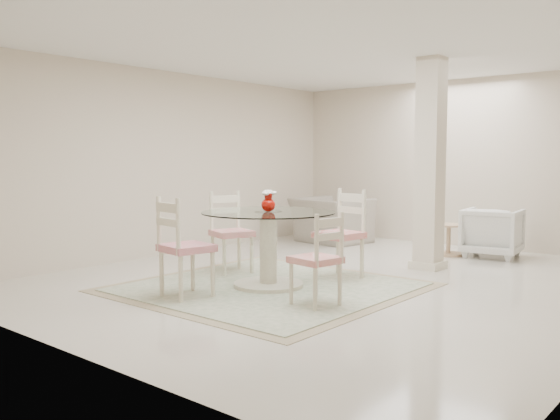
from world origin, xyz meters
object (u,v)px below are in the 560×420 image
Objects in this scene: recliner_taupe at (331,220)px; dining_table at (268,249)px; dining_chair_south at (180,240)px; red_vase at (268,201)px; side_table at (448,241)px; armchair_white at (492,232)px; dining_chair_north at (344,227)px; column at (430,164)px; dining_chair_east at (320,253)px; dining_chair_west at (229,226)px.

dining_table is at bearing 122.93° from recliner_taupe.
dining_chair_south is (-0.34, -0.96, 0.17)m from dining_table.
red_vase is 3.50m from side_table.
dining_chair_south is 4.84m from armchair_white.
armchair_white is (2.65, 0.27, -0.02)m from recliner_taupe.
dining_table is 3.70m from recliner_taupe.
red_vase is at bearing -100.80° from dining_chair_north.
red_vase reaches higher than armchair_white.
dining_table is 3.18× the size of side_table.
side_table is (0.25, 2.40, -0.40)m from dining_chair_north.
column reaches higher than recliner_taupe.
dining_chair_south is at bearing -55.08° from dining_chair_east.
column is 2.67m from dining_chair_east.
dining_table is 3.82m from armchair_white.
side_table is (1.55, 3.01, -0.37)m from dining_chair_west.
column reaches higher than dining_chair_east.
dining_table is 1.87× the size of armchair_white.
side_table is (-0.54, -0.27, -0.14)m from armchair_white.
recliner_taupe is (-1.17, 4.34, -0.23)m from dining_chair_south.
dining_chair_north is at bearing 70.41° from red_vase.
dining_chair_north is 2.05m from dining_chair_south.
red_vase reaches higher than recliner_taupe.
column is 5.85× the size of side_table.
dining_chair_west is at bearing -134.40° from column.
dining_chair_west is 2.42× the size of side_table.
dining_chair_north is at bearing -43.82° from dining_chair_west.
dining_chair_east is 0.88× the size of dining_chair_south.
armchair_white is at bearing -98.53° from dining_chair_south.
column is at bearing -78.23° from side_table.
dining_chair_south reaches higher than red_vase.
dining_chair_east is (0.95, -0.34, -0.43)m from red_vase.
side_table is (0.59, 3.37, -0.75)m from red_vase.
column is 2.42× the size of dining_chair_west.
dining_table is at bearing -100.36° from dining_chair_south.
column is 2.67× the size of dining_chair_east.
red_vase is 1.08m from dining_chair_north.
dining_chair_north is 1.02× the size of dining_chair_south.
column is at bearing 76.83° from dining_chair_north.
red_vase is (0.00, -0.00, 0.53)m from dining_table.
side_table is at bearing -165.06° from dining_chair_east.
dining_chair_south is (-0.35, -0.96, -0.36)m from red_vase.
column reaches higher than red_vase.
recliner_taupe is (-1.51, 3.37, -0.59)m from red_vase.
dining_chair_south is (-1.30, -0.62, 0.07)m from dining_chair_east.
armchair_white is (2.10, 3.28, -0.23)m from dining_chair_west.
dining_chair_west reaches higher than side_table.
dining_chair_south is at bearing -100.88° from dining_chair_north.
column is at bearing 69.05° from dining_table.
dining_chair_north is (-0.61, 1.31, 0.08)m from dining_chair_east.
column reaches higher than armchair_white.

